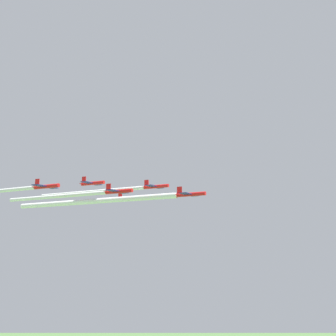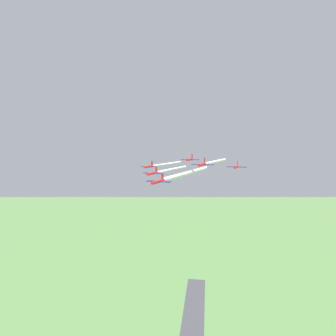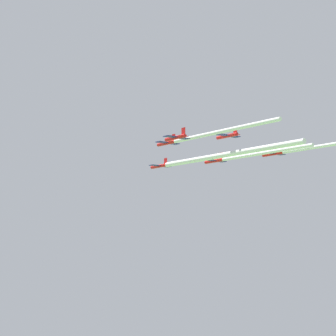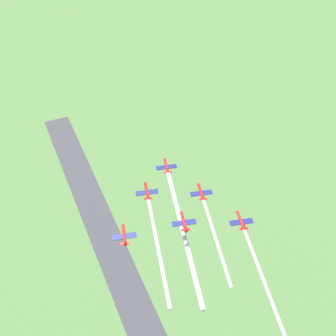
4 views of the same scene
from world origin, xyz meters
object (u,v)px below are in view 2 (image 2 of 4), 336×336
Objects in this scene: jet_2 at (153,173)px; jet_4 at (190,160)px; jet_0 at (158,181)px; jet_3 at (236,167)px; jet_5 at (149,166)px; jet_1 at (202,164)px.

jet_4 is (16.66, 5.17, 4.32)m from jet_2.
jet_0 is at bearing 90.00° from jet_4.
jet_3 is at bearing -150.46° from jet_2.
jet_2 is 17.97m from jet_4.
jet_2 is at bearing 29.54° from jet_3.
jet_5 reaches higher than jet_0.
jet_4 is at bearing -180.00° from jet_5.
jet_1 reaches higher than jet_5.
jet_2 is 30.55m from jet_3.
jet_3 is at bearing -180.00° from jet_5.
jet_5 is (-26.17, 23.80, -0.79)m from jet_3.
jet_3 reaches higher than jet_2.
jet_0 is 17.45m from jet_2.
jet_4 reaches higher than jet_0.
jet_2 is at bearing 0.00° from jet_1.
jet_5 is at bearing 0.00° from jet_3.
jet_0 is 34.98m from jet_3.
jet_2 reaches higher than jet_0.
jet_1 is at bearing 150.46° from jet_5.
jet_4 is 17.97m from jet_5.
jet_5 is at bearing 0.00° from jet_4.
jet_2 is 1.00× the size of jet_5.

